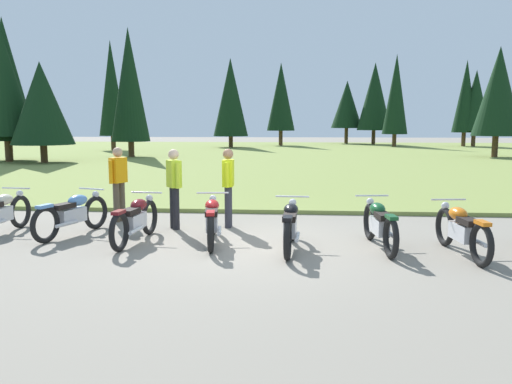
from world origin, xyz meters
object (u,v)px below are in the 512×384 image
at_px(motorcycle_black, 290,225).
at_px(motorcycle_red, 212,220).
at_px(motorcycle_sky_blue, 72,214).
at_px(motorcycle_orange, 462,230).
at_px(motorcycle_british_green, 380,224).
at_px(motorcycle_maroon, 136,219).
at_px(rider_near_row_end, 118,180).
at_px(rider_with_back_turned, 228,183).
at_px(rider_in_hivis_vest, 174,184).

bearing_deg(motorcycle_black, motorcycle_red, 165.43).
bearing_deg(motorcycle_red, motorcycle_sky_blue, 171.49).
bearing_deg(motorcycle_orange, motorcycle_british_green, 163.20).
relative_size(motorcycle_maroon, motorcycle_british_green, 1.00).
xyz_separation_m(motorcycle_red, rider_near_row_end, (-2.44, 1.95, 0.51)).
relative_size(motorcycle_maroon, rider_with_back_turned, 1.26).
xyz_separation_m(motorcycle_red, motorcycle_orange, (4.31, -0.53, 0.00)).
xyz_separation_m(motorcycle_orange, rider_near_row_end, (-6.75, 2.48, 0.51)).
bearing_deg(motorcycle_red, motorcycle_black, -14.57).
xyz_separation_m(motorcycle_sky_blue, rider_in_hivis_vest, (1.85, 0.81, 0.51)).
height_order(rider_in_hivis_vest, rider_near_row_end, same).
distance_m(motorcycle_red, motorcycle_british_green, 3.02).
height_order(motorcycle_sky_blue, rider_in_hivis_vest, rider_in_hivis_vest).
relative_size(motorcycle_sky_blue, rider_with_back_turned, 1.22).
relative_size(motorcycle_red, rider_near_row_end, 1.25).
relative_size(motorcycle_red, rider_in_hivis_vest, 1.25).
height_order(motorcycle_orange, rider_with_back_turned, rider_with_back_turned).
distance_m(motorcycle_british_green, rider_near_row_end, 5.86).
height_order(motorcycle_sky_blue, motorcycle_black, same).
height_order(rider_near_row_end, rider_with_back_turned, same).
relative_size(motorcycle_british_green, rider_near_row_end, 1.26).
bearing_deg(rider_with_back_turned, motorcycle_orange, -25.74).
distance_m(rider_near_row_end, rider_with_back_turned, 2.58).
distance_m(motorcycle_sky_blue, motorcycle_british_green, 5.89).
bearing_deg(rider_in_hivis_vest, motorcycle_british_green, -18.94).
height_order(motorcycle_black, rider_near_row_end, rider_near_row_end).
xyz_separation_m(motorcycle_black, rider_near_row_end, (-3.89, 2.33, 0.51)).
xyz_separation_m(rider_in_hivis_vest, rider_with_back_turned, (1.10, 0.26, 0.00)).
relative_size(motorcycle_black, rider_near_row_end, 1.26).
bearing_deg(motorcycle_orange, motorcycle_maroon, 175.22).
bearing_deg(rider_near_row_end, motorcycle_red, -38.69).
xyz_separation_m(motorcycle_red, rider_in_hivis_vest, (-1.00, 1.24, 0.51)).
height_order(motorcycle_sky_blue, motorcycle_maroon, same).
bearing_deg(motorcycle_sky_blue, motorcycle_black, -10.57).
xyz_separation_m(motorcycle_orange, rider_in_hivis_vest, (-5.31, 1.77, 0.51)).
height_order(motorcycle_orange, rider_in_hivis_vest, rider_in_hivis_vest).
distance_m(motorcycle_black, motorcycle_british_green, 1.59).
distance_m(motorcycle_sky_blue, rider_near_row_end, 1.66).
bearing_deg(motorcycle_british_green, rider_with_back_turned, 150.67).
distance_m(motorcycle_maroon, motorcycle_orange, 5.75).
bearing_deg(rider_with_back_turned, motorcycle_black, -54.32).
distance_m(rider_in_hivis_vest, rider_near_row_end, 1.61).
xyz_separation_m(motorcycle_maroon, motorcycle_black, (2.87, -0.33, 0.00)).
bearing_deg(motorcycle_black, rider_in_hivis_vest, 146.58).
distance_m(motorcycle_sky_blue, rider_with_back_turned, 3.18).
xyz_separation_m(motorcycle_red, motorcycle_british_green, (3.01, -0.14, 0.00)).
bearing_deg(motorcycle_orange, motorcycle_sky_blue, 172.39).
relative_size(motorcycle_black, rider_in_hivis_vest, 1.26).
bearing_deg(motorcycle_black, rider_near_row_end, 149.06).
xyz_separation_m(motorcycle_maroon, rider_in_hivis_vest, (0.42, 1.29, 0.51)).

